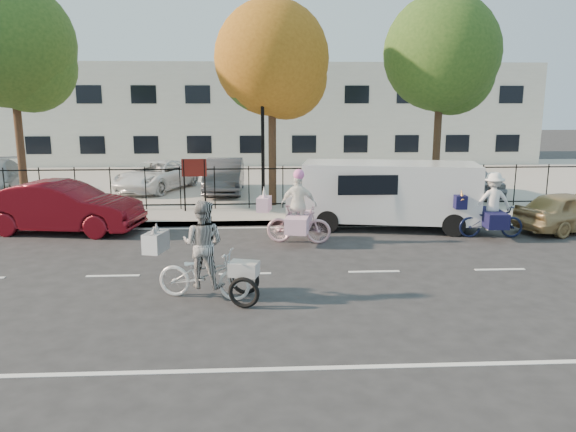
{
  "coord_description": "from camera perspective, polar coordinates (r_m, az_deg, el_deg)",
  "views": [
    {
      "loc": [
        0.32,
        -12.39,
        3.94
      ],
      "look_at": [
        1.06,
        1.2,
        1.1
      ],
      "focal_mm": 35.0,
      "sensor_mm": 36.0,
      "label": 1
    }
  ],
  "objects": [
    {
      "name": "lot_car_b",
      "position": [
        24.4,
        -13.25,
        4.01
      ],
      "size": [
        3.52,
        4.92,
        1.25
      ],
      "primitive_type": "imported",
      "rotation": [
        0.0,
        0.0,
        -0.36
      ],
      "color": "white",
      "rests_on": "parking_lot"
    },
    {
      "name": "lamppost",
      "position": [
        19.21,
        -2.59,
        9.3
      ],
      "size": [
        0.36,
        0.36,
        4.33
      ],
      "color": "black",
      "rests_on": "sidewalk"
    },
    {
      "name": "tree_east",
      "position": [
        21.78,
        15.63,
        15.14
      ],
      "size": [
        4.19,
        4.19,
        7.67
      ],
      "color": "#442D1D",
      "rests_on": "ground"
    },
    {
      "name": "zebra_trike",
      "position": [
        11.34,
        -8.54,
        -4.57
      ],
      "size": [
        2.34,
        1.33,
        2.0
      ],
      "rotation": [
        0.0,
        0.0,
        1.31
      ],
      "color": "white",
      "rests_on": "ground"
    },
    {
      "name": "parking_lot",
      "position": [
        27.66,
        -3.74,
        3.73
      ],
      "size": [
        60.0,
        15.6,
        0.15
      ],
      "primitive_type": "cube",
      "color": "#A8A399",
      "rests_on": "ground"
    },
    {
      "name": "road_markings",
      "position": [
        13.0,
        -4.39,
        -5.86
      ],
      "size": [
        60.0,
        9.52,
        0.01
      ],
      "primitive_type": null,
      "color": "silver",
      "rests_on": "ground"
    },
    {
      "name": "ground",
      "position": [
        13.01,
        -4.39,
        -5.88
      ],
      "size": [
        120.0,
        120.0,
        0.0
      ],
      "primitive_type": "plane",
      "color": "#333334"
    },
    {
      "name": "tree_mid",
      "position": [
        20.31,
        -1.24,
        15.2
      ],
      "size": [
        4.01,
        4.01,
        7.36
      ],
      "color": "#442D1D",
      "rests_on": "ground"
    },
    {
      "name": "unicorn_bike",
      "position": [
        15.52,
        0.96,
        -0.01
      ],
      "size": [
        2.11,
        1.5,
        2.08
      ],
      "rotation": [
        0.0,
        0.0,
        1.36
      ],
      "color": "#DCA7B4",
      "rests_on": "ground"
    },
    {
      "name": "lot_car_d",
      "position": [
        23.85,
        17.72,
        3.69
      ],
      "size": [
        2.17,
        4.09,
        1.32
      ],
      "primitive_type": "imported",
      "rotation": [
        0.0,
        0.0,
        0.16
      ],
      "color": "#9D9FA4",
      "rests_on": "parking_lot"
    },
    {
      "name": "iron_fence",
      "position": [
        19.83,
        -3.99,
        2.94
      ],
      "size": [
        58.0,
        0.06,
        1.5
      ],
      "primitive_type": null,
      "color": "black",
      "rests_on": "sidewalk"
    },
    {
      "name": "gold_sedan",
      "position": [
        19.04,
        26.72,
        0.45
      ],
      "size": [
        3.87,
        2.61,
        1.22
      ],
      "primitive_type": "imported",
      "rotation": [
        0.0,
        0.0,
        1.93
      ],
      "color": "tan",
      "rests_on": "ground"
    },
    {
      "name": "lot_car_c",
      "position": [
        23.34,
        -6.49,
        4.08
      ],
      "size": [
        1.53,
        4.22,
        1.38
      ],
      "primitive_type": "imported",
      "rotation": [
        0.0,
        0.0,
        -0.02
      ],
      "color": "#48494F",
      "rests_on": "parking_lot"
    },
    {
      "name": "building",
      "position": [
        37.4,
        -3.65,
        10.32
      ],
      "size": [
        34.0,
        10.0,
        6.0
      ],
      "primitive_type": "cube",
      "color": "silver",
      "rests_on": "ground"
    },
    {
      "name": "street_sign",
      "position": [
        19.48,
        -9.5,
        4.18
      ],
      "size": [
        0.85,
        0.06,
        1.8
      ],
      "color": "black",
      "rests_on": "sidewalk"
    },
    {
      "name": "red_sedan",
      "position": [
        18.1,
        -21.92,
        0.84
      ],
      "size": [
        4.87,
        2.35,
        1.54
      ],
      "primitive_type": "imported",
      "rotation": [
        0.0,
        0.0,
        1.41
      ],
      "color": "#580A12",
      "rests_on": "ground"
    },
    {
      "name": "tree_west",
      "position": [
        22.05,
        -25.91,
        14.86
      ],
      "size": [
        4.33,
        4.33,
        7.94
      ],
      "color": "#442D1D",
      "rests_on": "ground"
    },
    {
      "name": "white_van",
      "position": [
        17.57,
        9.91,
        2.39
      ],
      "size": [
        6.02,
        2.88,
        2.04
      ],
      "rotation": [
        0.0,
        0.0,
        -0.19
      ],
      "color": "white",
      "rests_on": "ground"
    },
    {
      "name": "curb",
      "position": [
        17.87,
        -4.05,
        -0.74
      ],
      "size": [
        60.0,
        0.1,
        0.15
      ],
      "primitive_type": "cube",
      "color": "#A8A399",
      "rests_on": "ground"
    },
    {
      "name": "bull_bike",
      "position": [
        17.19,
        19.9,
        0.42
      ],
      "size": [
        2.07,
        1.42,
        1.91
      ],
      "rotation": [
        0.0,
        0.0,
        1.51
      ],
      "color": "black",
      "rests_on": "ground"
    },
    {
      "name": "sidewalk",
      "position": [
        18.89,
        -4.01,
        -0.05
      ],
      "size": [
        60.0,
        2.2,
        0.15
      ],
      "primitive_type": "cube",
      "color": "#A8A399",
      "rests_on": "ground"
    }
  ]
}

